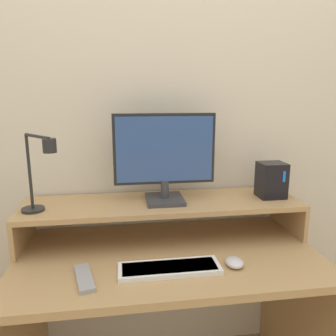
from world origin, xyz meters
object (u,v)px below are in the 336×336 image
keyboard (170,268)px  router_dock (271,180)px  desk_lamp (39,173)px  mouse (234,262)px  monitor (165,156)px  remote_control (84,278)px

keyboard → router_dock: bearing=29.7°
router_dock → desk_lamp: bearing=-174.3°
router_dock → mouse: 0.46m
monitor → mouse: monitor is taller
monitor → remote_control: (-0.32, -0.32, -0.36)m
remote_control → router_dock: bearing=20.9°
desk_lamp → router_dock: size_ratio=1.97×
monitor → keyboard: monitor is taller
desk_lamp → remote_control: desk_lamp is taller
monitor → router_dock: size_ratio=2.72×
router_dock → remote_control: size_ratio=0.88×
router_dock → mouse: (-0.27, -0.29, -0.23)m
remote_control → keyboard: bearing=3.4°
desk_lamp → remote_control: 0.43m
remote_control → monitor: bearing=44.5°
router_dock → keyboard: 0.64m
mouse → remote_control: size_ratio=0.45×
router_dock → remote_control: 0.90m
monitor → mouse: 0.51m
desk_lamp → mouse: (0.71, -0.20, -0.32)m
mouse → monitor: bearing=126.1°
router_dock → remote_control: (-0.81, -0.31, -0.24)m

